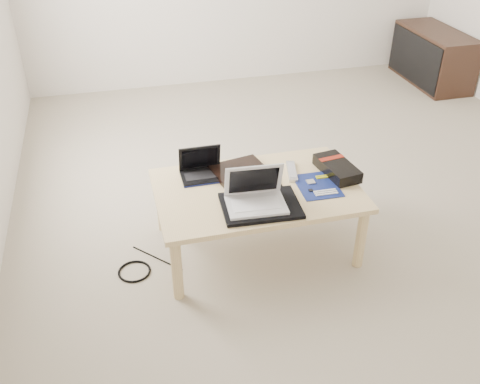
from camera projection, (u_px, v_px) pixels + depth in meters
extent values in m
plane|color=#AA9B8A|center=(312.00, 180.00, 3.73)|extent=(4.00, 4.00, 0.00)
cube|color=#D1BA7D|center=(257.00, 190.00, 2.91)|extent=(1.10, 0.70, 0.03)
cylinder|color=#D1BA7D|center=(177.00, 269.00, 2.67)|extent=(0.06, 0.06, 0.37)
cylinder|color=#D1BA7D|center=(361.00, 238.00, 2.88)|extent=(0.06, 0.06, 0.37)
cylinder|color=#D1BA7D|center=(161.00, 204.00, 3.15)|extent=(0.06, 0.06, 0.37)
cylinder|color=#D1BA7D|center=(320.00, 181.00, 3.36)|extent=(0.06, 0.06, 0.37)
cube|color=#392317|center=(433.00, 57.00, 5.14)|extent=(0.40, 0.90, 0.50)
cube|color=black|center=(414.00, 59.00, 5.10)|extent=(0.02, 0.86, 0.44)
cube|color=black|center=(240.00, 171.00, 3.02)|extent=(0.33, 0.30, 0.03)
cube|color=black|center=(202.00, 176.00, 2.99)|extent=(0.24, 0.16, 0.01)
cube|color=black|center=(202.00, 175.00, 2.98)|extent=(0.19, 0.09, 0.00)
cube|color=black|center=(204.00, 181.00, 2.93)|extent=(0.05, 0.02, 0.00)
cube|color=black|center=(200.00, 158.00, 2.99)|extent=(0.24, 0.04, 0.16)
cube|color=black|center=(200.00, 158.00, 2.99)|extent=(0.20, 0.03, 0.12)
cube|color=#0D1549|center=(205.00, 184.00, 2.92)|extent=(0.23, 0.01, 0.01)
cube|color=black|center=(258.00, 186.00, 2.90)|extent=(0.25, 0.19, 0.01)
cube|color=white|center=(258.00, 185.00, 2.90)|extent=(0.20, 0.15, 0.00)
cube|color=#B7B7BB|center=(292.00, 171.00, 3.03)|extent=(0.10, 0.22, 0.02)
cube|color=#9FA0A5|center=(292.00, 170.00, 3.02)|extent=(0.08, 0.18, 0.00)
cube|color=black|center=(261.00, 206.00, 2.74)|extent=(0.41, 0.31, 0.02)
cube|color=silver|center=(256.00, 205.00, 2.71)|extent=(0.31, 0.23, 0.01)
cube|color=white|center=(256.00, 204.00, 2.71)|extent=(0.25, 0.13, 0.00)
cube|color=silver|center=(260.00, 212.00, 2.64)|extent=(0.07, 0.03, 0.00)
cube|color=silver|center=(254.00, 180.00, 2.72)|extent=(0.30, 0.09, 0.20)
cube|color=black|center=(254.00, 181.00, 2.71)|extent=(0.26, 0.07, 0.16)
cube|color=#0C1D50|center=(317.00, 186.00, 2.91)|extent=(0.22, 0.27, 0.01)
cube|color=#B7B7BB|center=(311.00, 182.00, 2.93)|extent=(0.05, 0.05, 0.01)
cube|color=gold|center=(323.00, 176.00, 2.99)|extent=(0.09, 0.01, 0.01)
cube|color=gold|center=(324.00, 177.00, 2.97)|extent=(0.09, 0.01, 0.01)
cube|color=silver|center=(325.00, 190.00, 2.86)|extent=(0.13, 0.01, 0.01)
cube|color=silver|center=(326.00, 192.00, 2.85)|extent=(0.13, 0.01, 0.01)
cube|color=silver|center=(327.00, 194.00, 2.83)|extent=(0.13, 0.01, 0.01)
cube|color=black|center=(311.00, 190.00, 2.86)|extent=(0.02, 0.02, 0.01)
cube|color=black|center=(337.00, 168.00, 3.01)|extent=(0.19, 0.32, 0.06)
cube|color=maroon|center=(332.00, 158.00, 3.04)|extent=(0.15, 0.06, 0.00)
torus|color=black|center=(247.00, 187.00, 2.89)|extent=(0.11, 0.11, 0.01)
torus|color=black|center=(134.00, 271.00, 2.92)|extent=(0.22, 0.22, 0.01)
cylinder|color=black|center=(157.00, 258.00, 3.02)|extent=(0.25, 0.28, 0.01)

